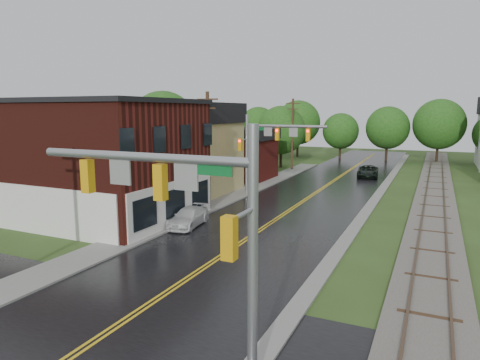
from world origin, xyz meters
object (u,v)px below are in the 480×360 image
Objects in this scene: utility_pole_c at (292,133)px; traffic_signal_far at (269,140)px; utility_pole_b at (208,146)px; suv_dark at (368,172)px; brick_building at (90,159)px; tree_left_a at (83,137)px; tree_left_e at (282,131)px; traffic_signal_near at (183,203)px; tree_left_b at (164,127)px; pickup_white at (188,217)px; tree_left_c at (228,135)px.

traffic_signal_far is at bearing -78.91° from utility_pole_c.
utility_pole_b is 22.38m from suv_dark.
brick_building is at bearing -101.09° from utility_pole_c.
tree_left_e is (11.00, 24.00, -0.30)m from tree_left_a.
traffic_signal_near is 1.00× the size of traffic_signal_far.
tree_left_e is at bearing 57.26° from tree_left_b.
brick_building is at bearing 175.77° from pickup_white.
tree_left_b is (-11.05, 9.90, 1.00)m from utility_pole_b.
utility_pole_b reaches higher than traffic_signal_near.
tree_left_b is at bearing -160.72° from suv_dark.
tree_left_b is 16.67m from tree_left_e.
traffic_signal_near is at bearing -62.81° from utility_pole_b.
tree_left_a is 1.80× the size of suv_dark.
tree_left_b is at bearing 138.14° from utility_pole_b.
tree_left_b is at bearing -122.74° from tree_left_e.
traffic_signal_far is 15.21m from tree_left_b.
traffic_signal_near is 41.67m from tree_left_c.
tree_left_e is at bearing 137.16° from utility_pole_c.
tree_left_e is 13.18m from suv_dark.
utility_pole_c is 2.79m from tree_left_e.
tree_left_e is (-2.05, 23.90, 0.09)m from utility_pole_b.
brick_building reaches higher than tree_left_e.
tree_left_e is at bearing 154.52° from suv_dark.
brick_building is 31.12m from tree_left_e.
brick_building is 1.59× the size of utility_pole_c.
utility_pole_c reaches higher than brick_building.
traffic_signal_near is at bearing -39.17° from brick_building.
traffic_signal_far is 1.53× the size of suv_dark.
utility_pole_b is (-3.33, -5.00, -0.25)m from traffic_signal_far.
utility_pole_b is at bearing -123.68° from traffic_signal_far.
pickup_white is at bearing -112.12° from suv_dark.
tree_left_e is at bearing 50.19° from tree_left_c.
traffic_signal_far is 0.82× the size of utility_pole_b.
pickup_white is at bearing -82.18° from tree_left_e.
tree_left_a is 10.22m from tree_left_b.
tree_left_b is at bearing 125.49° from traffic_signal_near.
traffic_signal_near is 45.59m from tree_left_e.
tree_left_e is at bearing 90.79° from pickup_white.
pickup_white is (2.14, -28.62, -4.13)m from utility_pole_c.
utility_pole_b is 13.05m from tree_left_a.
tree_left_a is 1.06× the size of tree_left_e.
suv_dark is (16.80, 1.83, -3.84)m from tree_left_c.
brick_building is 17.80m from tree_left_b.
suv_dark is at bearing -19.47° from tree_left_e.
utility_pole_c is at bearing 59.45° from tree_left_a.
brick_building is 1.87× the size of tree_left_c.
tree_left_a reaches higher than traffic_signal_near.
brick_building reaches higher than suv_dark.
traffic_signal_far is at bearing 17.30° from tree_left_a.
traffic_signal_near is 1.53× the size of suv_dark.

